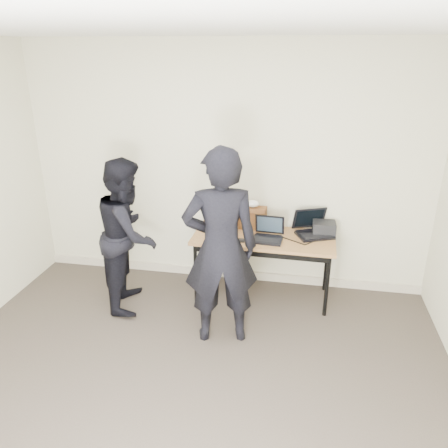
% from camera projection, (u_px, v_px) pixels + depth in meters
% --- Properties ---
extents(room, '(4.60, 4.60, 2.80)m').
position_uv_depth(room, '(163.00, 257.00, 2.77)').
color(room, '#3F3730').
rests_on(room, ground).
extents(desk, '(1.52, 0.69, 0.72)m').
position_uv_depth(desk, '(263.00, 242.00, 4.67)').
color(desk, olive).
rests_on(desk, ground).
extents(laptop_beige, '(0.32, 0.31, 0.21)m').
position_uv_depth(laptop_beige, '(223.00, 230.00, 4.71)').
color(laptop_beige, beige).
rests_on(laptop_beige, desk).
extents(laptop_center, '(0.33, 0.31, 0.24)m').
position_uv_depth(laptop_center, '(268.00, 234.00, 4.57)').
color(laptop_center, black).
rests_on(laptop_center, desk).
extents(laptop_right, '(0.47, 0.46, 0.27)m').
position_uv_depth(laptop_right, '(313.00, 229.00, 4.69)').
color(laptop_right, black).
rests_on(laptop_right, desk).
extents(leather_satchel, '(0.37, 0.20, 0.25)m').
position_uv_depth(leather_satchel, '(250.00, 217.00, 4.83)').
color(leather_satchel, brown).
rests_on(leather_satchel, desk).
extents(tissue, '(0.14, 0.11, 0.08)m').
position_uv_depth(tissue, '(253.00, 204.00, 4.77)').
color(tissue, white).
rests_on(tissue, leather_satchel).
extents(equipment_box, '(0.25, 0.21, 0.14)m').
position_uv_depth(equipment_box, '(324.00, 228.00, 4.69)').
color(equipment_box, black).
rests_on(equipment_box, desk).
extents(power_brick, '(0.08, 0.05, 0.03)m').
position_uv_depth(power_brick, '(241.00, 240.00, 4.52)').
color(power_brick, black).
rests_on(power_brick, desk).
extents(cables, '(1.15, 0.38, 0.01)m').
position_uv_depth(cables, '(271.00, 238.00, 4.60)').
color(cables, black).
rests_on(cables, desk).
extents(person_typist, '(0.77, 0.60, 1.86)m').
position_uv_depth(person_typist, '(221.00, 248.00, 3.88)').
color(person_typist, black).
rests_on(person_typist, ground).
extents(person_observer, '(0.75, 0.89, 1.60)m').
position_uv_depth(person_observer, '(128.00, 234.00, 4.51)').
color(person_observer, black).
rests_on(person_observer, ground).
extents(baseboard, '(4.50, 0.03, 0.10)m').
position_uv_depth(baseboard, '(225.00, 273.00, 5.30)').
color(baseboard, '#BDB39C').
rests_on(baseboard, ground).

